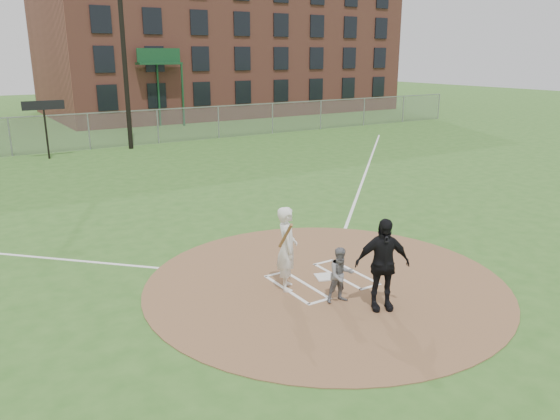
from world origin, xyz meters
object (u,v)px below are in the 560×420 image
batter_at_plate (287,248)px  umpire (382,264)px  catcher (341,275)px  home_plate (325,277)px

batter_at_plate → umpire: bearing=-59.3°
catcher → umpire: size_ratio=0.62×
home_plate → catcher: size_ratio=0.37×
umpire → batter_at_plate: umpire is taller
catcher → umpire: bearing=-41.4°
umpire → home_plate: bearing=115.4°
home_plate → umpire: umpire is taller
umpire → batter_at_plate: size_ratio=1.02×
home_plate → umpire: size_ratio=0.23×
catcher → batter_at_plate: batter_at_plate is taller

